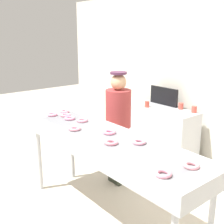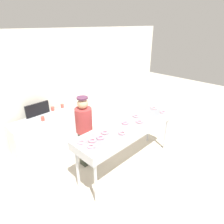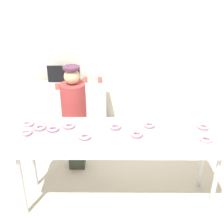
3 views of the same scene
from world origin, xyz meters
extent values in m
plane|color=beige|center=(0.00, 0.00, 0.00)|extent=(16.00, 16.00, 0.00)
cube|color=silver|center=(0.00, 2.31, 1.42)|extent=(8.00, 0.12, 2.83)
cube|color=#B7BABF|center=(0.00, 0.00, 0.97)|extent=(2.51, 0.68, 0.18)
cube|color=slate|center=(0.00, 0.00, 1.01)|extent=(2.13, 0.48, 0.08)
cylinder|color=#B7BABF|center=(-1.15, -0.26, 0.44)|extent=(0.06, 0.06, 0.88)
cylinder|color=#B7BABF|center=(-1.15, 0.26, 0.44)|extent=(0.06, 0.06, 0.88)
torus|color=pink|center=(-0.77, 0.02, 1.07)|extent=(0.17, 0.17, 0.03)
torus|color=pink|center=(1.03, 0.08, 1.07)|extent=(0.14, 0.14, 0.03)
torus|color=pink|center=(0.21, -0.11, 1.07)|extent=(0.19, 0.19, 0.03)
torus|color=pink|center=(0.38, 0.12, 1.07)|extent=(0.19, 0.19, 0.03)
torus|color=pink|center=(-1.11, 0.14, 1.07)|extent=(0.19, 0.19, 0.03)
torus|color=pink|center=(-1.07, -0.07, 1.07)|extent=(0.19, 0.19, 0.03)
torus|color=pink|center=(-0.03, 0.07, 1.07)|extent=(0.19, 0.19, 0.03)
torus|color=pink|center=(-0.59, 0.09, 1.07)|extent=(0.17, 0.17, 0.03)
torus|color=pink|center=(-0.38, -0.16, 1.07)|extent=(0.19, 0.19, 0.03)
torus|color=pink|center=(-0.94, 0.05, 1.07)|extent=(0.17, 0.17, 0.03)
torus|color=pink|center=(0.98, -0.21, 1.07)|extent=(0.19, 0.19, 0.03)
cube|color=#32382C|center=(-0.62, 0.70, 0.43)|extent=(0.24, 0.18, 0.86)
cylinder|color=#993333|center=(-0.62, 0.70, 1.12)|extent=(0.35, 0.35, 0.52)
sphere|color=tan|center=(-0.62, 0.70, 1.48)|extent=(0.21, 0.21, 0.21)
cylinder|color=#4C273F|center=(-0.62, 0.70, 1.61)|extent=(0.23, 0.23, 0.03)
cube|color=#B7BABF|center=(-0.97, 1.86, 0.44)|extent=(1.55, 0.50, 0.89)
cylinder|color=#CC4C3F|center=(-1.03, 1.71, 0.94)|extent=(0.08, 0.08, 0.10)
cylinder|color=#CC4C3F|center=(-0.31, 2.03, 0.94)|extent=(0.08, 0.08, 0.10)
cylinder|color=#CC4C3F|center=(-0.58, 2.05, 0.94)|extent=(0.08, 0.08, 0.10)
cube|color=black|center=(-0.97, 2.06, 1.04)|extent=(0.59, 0.04, 0.31)
camera|label=1|loc=(2.28, -1.80, 2.12)|focal=46.12mm
camera|label=2|loc=(-2.74, -2.22, 2.95)|focal=31.06mm
camera|label=3|loc=(-0.06, -2.94, 2.78)|focal=46.17mm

